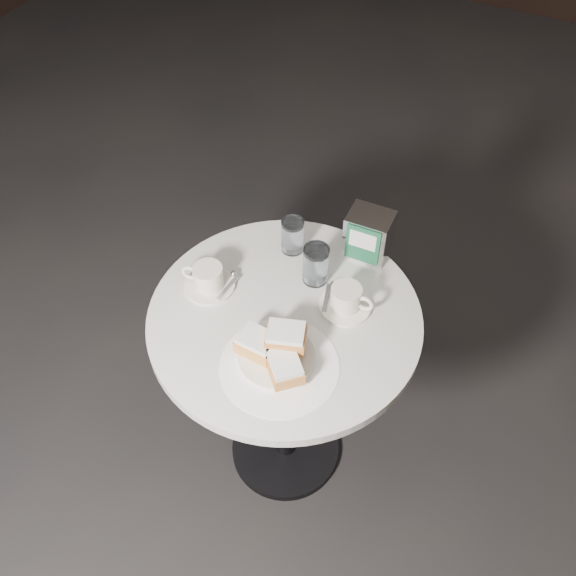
# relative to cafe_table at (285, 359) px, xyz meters

# --- Properties ---
(ground) EXTENTS (7.00, 7.00, 0.00)m
(ground) POSITION_rel_cafe_table_xyz_m (0.00, 0.00, -0.55)
(ground) COLOR black
(ground) RESTS_ON ground
(cafe_table) EXTENTS (0.70, 0.70, 0.74)m
(cafe_table) POSITION_rel_cafe_table_xyz_m (0.00, 0.00, 0.00)
(cafe_table) COLOR black
(cafe_table) RESTS_ON ground
(sugar_spill) EXTENTS (0.37, 0.37, 0.00)m
(sugar_spill) POSITION_rel_cafe_table_xyz_m (0.06, -0.14, 0.20)
(sugar_spill) COLOR white
(sugar_spill) RESTS_ON cafe_table
(beignet_plate) EXTENTS (0.24, 0.24, 0.09)m
(beignet_plate) POSITION_rel_cafe_table_xyz_m (0.04, -0.13, 0.23)
(beignet_plate) COLOR silver
(beignet_plate) RESTS_ON cafe_table
(coffee_cup_left) EXTENTS (0.16, 0.16, 0.07)m
(coffee_cup_left) POSITION_rel_cafe_table_xyz_m (-0.22, 0.00, 0.23)
(coffee_cup_left) COLOR silver
(coffee_cup_left) RESTS_ON cafe_table
(coffee_cup_right) EXTENTS (0.14, 0.14, 0.07)m
(coffee_cup_right) POSITION_rel_cafe_table_xyz_m (0.13, 0.09, 0.23)
(coffee_cup_right) COLOR white
(coffee_cup_right) RESTS_ON cafe_table
(water_glass_left) EXTENTS (0.07, 0.07, 0.10)m
(water_glass_left) POSITION_rel_cafe_table_xyz_m (-0.08, 0.22, 0.25)
(water_glass_left) COLOR silver
(water_glass_left) RESTS_ON cafe_table
(water_glass_right) EXTENTS (0.08, 0.08, 0.11)m
(water_glass_right) POSITION_rel_cafe_table_xyz_m (0.02, 0.15, 0.25)
(water_glass_right) COLOR silver
(water_glass_right) RESTS_ON cafe_table
(napkin_dispenser) EXTENTS (0.12, 0.10, 0.14)m
(napkin_dispenser) POSITION_rel_cafe_table_xyz_m (0.11, 0.30, 0.27)
(napkin_dispenser) COLOR white
(napkin_dispenser) RESTS_ON cafe_table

